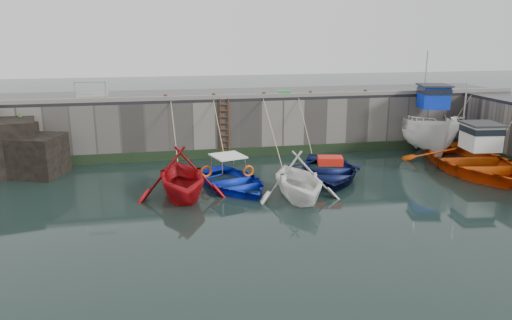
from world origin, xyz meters
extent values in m
plane|color=black|center=(0.00, 0.00, 0.00)|extent=(120.00, 120.00, 0.00)
cube|color=slate|center=(0.00, 12.50, 1.50)|extent=(30.00, 5.00, 3.00)
cube|color=black|center=(0.00, 12.50, 3.08)|extent=(30.00, 5.00, 0.16)
cube|color=slate|center=(0.00, 10.15, 3.26)|extent=(30.00, 0.30, 0.20)
cube|color=black|center=(0.00, 9.96, 0.25)|extent=(30.00, 0.08, 0.50)
cube|color=black|center=(-11.20, 8.40, 0.95)|extent=(2.96, 2.83, 1.90)
cube|color=black|center=(-12.20, 9.60, 1.15)|extent=(2.01, 1.83, 2.30)
cone|color=#2D591E|center=(-12.60, 8.80, 2.18)|extent=(0.44, 0.44, 0.45)
cone|color=#2D591E|center=(-11.50, 8.20, 1.68)|extent=(0.44, 0.44, 0.45)
cone|color=#2D591E|center=(-12.00, 9.80, 2.58)|extent=(0.44, 0.44, 0.45)
cylinder|color=#3F1E0F|center=(-2.22, 9.92, 1.60)|extent=(0.07, 0.07, 3.20)
cylinder|color=#3F1E0F|center=(-1.78, 9.92, 1.60)|extent=(0.07, 0.07, 3.20)
cube|color=#3F1E0F|center=(-2.00, 9.90, 0.25)|extent=(0.44, 0.06, 0.05)
cube|color=#3F1E0F|center=(-2.00, 9.90, 0.58)|extent=(0.44, 0.06, 0.05)
cube|color=#3F1E0F|center=(-2.00, 9.90, 0.91)|extent=(0.44, 0.06, 0.05)
cube|color=#3F1E0F|center=(-2.00, 9.90, 1.24)|extent=(0.44, 0.06, 0.05)
cube|color=#3F1E0F|center=(-2.00, 9.90, 1.57)|extent=(0.44, 0.06, 0.05)
cube|color=#3F1E0F|center=(-2.00, 9.90, 1.90)|extent=(0.44, 0.06, 0.05)
cube|color=#3F1E0F|center=(-2.00, 9.90, 2.23)|extent=(0.44, 0.06, 0.05)
cube|color=#3F1E0F|center=(-2.00, 9.90, 2.56)|extent=(0.44, 0.06, 0.05)
cube|color=#3F1E0F|center=(-2.00, 9.90, 2.89)|extent=(0.44, 0.06, 0.05)
imported|color=#AF0F15|center=(-4.63, 3.92, 0.00)|extent=(4.14, 4.72, 2.37)
imported|color=#0D27C7|center=(-2.34, 4.79, 0.00)|extent=(4.67, 5.59, 1.00)
imported|color=white|center=(0.03, 2.79, 0.00)|extent=(3.79, 4.35, 2.23)
imported|color=#09113C|center=(2.23, 5.41, 0.00)|extent=(5.05, 6.18, 1.12)
imported|color=silver|center=(9.50, 9.41, 1.09)|extent=(4.49, 7.90, 2.88)
cube|color=#0C2AC2|center=(9.36, 8.83, 3.13)|extent=(1.72, 1.79, 1.20)
cube|color=black|center=(9.36, 8.83, 3.48)|extent=(1.79, 1.86, 0.28)
cube|color=#262628|center=(9.36, 8.83, 3.77)|extent=(1.96, 2.03, 0.08)
cylinder|color=#A5A8AD|center=(9.79, 10.57, 4.03)|extent=(0.08, 0.08, 3.00)
imported|color=#EF500C|center=(9.50, 5.14, 0.42)|extent=(6.05, 7.92, 1.53)
cube|color=silver|center=(9.44, 4.55, 1.78)|extent=(1.55, 1.64, 1.20)
cube|color=black|center=(9.44, 4.55, 2.13)|extent=(1.62, 1.71, 0.28)
cube|color=#262628|center=(9.44, 4.55, 2.42)|extent=(1.77, 1.86, 0.08)
cylinder|color=#A5A8AD|center=(9.63, 6.34, 2.68)|extent=(0.08, 0.08, 3.00)
cube|color=green|center=(1.39, 10.46, 3.31)|extent=(0.72, 0.59, 0.31)
cylinder|color=#A5A8AD|center=(-9.50, 10.60, 3.66)|extent=(0.05, 0.05, 1.00)
cylinder|color=#A5A8AD|center=(-8.00, 10.60, 3.66)|extent=(0.05, 0.05, 1.00)
cylinder|color=#A5A8AD|center=(-8.75, 10.60, 4.12)|extent=(1.50, 0.05, 0.05)
cube|color=gray|center=(-8.75, 11.10, 3.25)|extent=(1.60, 0.35, 0.18)
cube|color=gray|center=(-8.75, 11.45, 3.43)|extent=(1.60, 0.35, 0.18)
cylinder|color=#3F1E0F|center=(-5.00, 10.25, 3.30)|extent=(0.18, 0.18, 0.28)
cylinder|color=#3F1E0F|center=(-2.50, 10.25, 3.30)|extent=(0.18, 0.18, 0.28)
cylinder|color=#3F1E0F|center=(0.20, 10.25, 3.30)|extent=(0.18, 0.18, 0.28)
cylinder|color=#3F1E0F|center=(2.80, 10.25, 3.30)|extent=(0.18, 0.18, 0.28)
cylinder|color=#3F1E0F|center=(6.00, 10.25, 3.30)|extent=(0.18, 0.18, 0.28)
camera|label=1|loc=(-5.43, -15.90, 6.66)|focal=35.00mm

